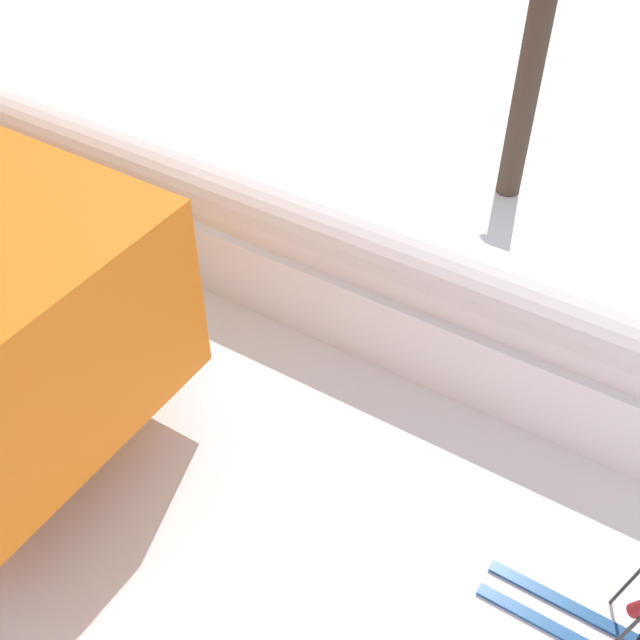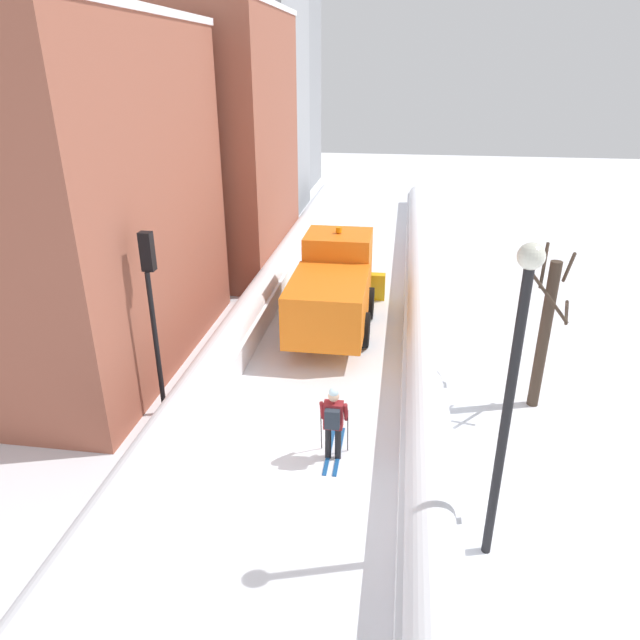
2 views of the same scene
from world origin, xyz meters
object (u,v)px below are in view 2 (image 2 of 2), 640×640
at_px(plow_truck, 333,287).
at_px(street_lamp, 512,377).
at_px(bare_tree_near, 545,332).
at_px(traffic_light_pole, 152,292).
at_px(skier, 333,420).

xyz_separation_m(plow_truck, street_lamp, (3.94, -9.15, 2.13)).
bearing_deg(bare_tree_near, plow_truck, 145.60).
bearing_deg(street_lamp, bare_tree_near, 71.24).
relative_size(street_lamp, bare_tree_near, 1.36).
relative_size(plow_truck, traffic_light_pole, 1.28).
distance_m(skier, traffic_light_pole, 5.13).
height_order(plow_truck, traffic_light_pole, traffic_light_pole).
bearing_deg(bare_tree_near, street_lamp, -108.76).
height_order(skier, traffic_light_pole, traffic_light_pole).
xyz_separation_m(traffic_light_pole, street_lamp, (7.51, -3.55, 0.35)).
bearing_deg(traffic_light_pole, plow_truck, 57.48).
bearing_deg(bare_tree_near, skier, -148.69).
bearing_deg(traffic_light_pole, bare_tree_near, 10.26).
height_order(plow_truck, bare_tree_near, bare_tree_near).
bearing_deg(skier, bare_tree_near, 31.31).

